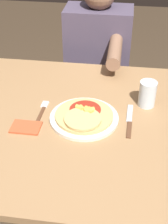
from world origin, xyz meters
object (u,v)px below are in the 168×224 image
at_px(pizza, 84,116).
at_px(person_diner, 97,59).
at_px(plate, 84,119).
at_px(fork, 42,111).
at_px(drinking_glass, 147,94).
at_px(dining_table, 80,138).
at_px(knife, 129,121).

bearing_deg(pizza, person_diner, 91.71).
bearing_deg(plate, fork, 169.89).
height_order(fork, person_diner, person_diner).
xyz_separation_m(pizza, drinking_glass, (0.25, 0.15, 0.03)).
bearing_deg(person_diner, drinking_glass, -65.46).
bearing_deg(drinking_glass, person_diner, 114.54).
bearing_deg(pizza, drinking_glass, 30.71).
relative_size(pizza, fork, 1.35).
distance_m(dining_table, fork, 0.20).
distance_m(fork, person_diner, 0.73).
distance_m(plate, knife, 0.18).
relative_size(plate, drinking_glass, 2.47).
bearing_deg(dining_table, person_diner, 90.16).
bearing_deg(person_diner, fork, -102.80).
bearing_deg(pizza, dining_table, 156.79).
distance_m(dining_table, pizza, 0.13).
relative_size(dining_table, drinking_glass, 10.63).
bearing_deg(dining_table, fork, 170.00).
bearing_deg(dining_table, drinking_glass, 27.37).
relative_size(dining_table, person_diner, 1.05).
distance_m(plate, fork, 0.19).
distance_m(plate, drinking_glass, 0.29).
distance_m(dining_table, knife, 0.23).
bearing_deg(drinking_glass, knife, -117.86).
relative_size(dining_table, knife, 5.46).
height_order(plate, pizza, pizza).
xyz_separation_m(plate, fork, (-0.18, 0.03, -0.00)).
xyz_separation_m(fork, person_diner, (0.16, 0.71, -0.10)).
height_order(dining_table, pizza, pizza).
bearing_deg(fork, person_diner, 77.20).
distance_m(dining_table, drinking_glass, 0.34).
bearing_deg(pizza, knife, 6.21).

